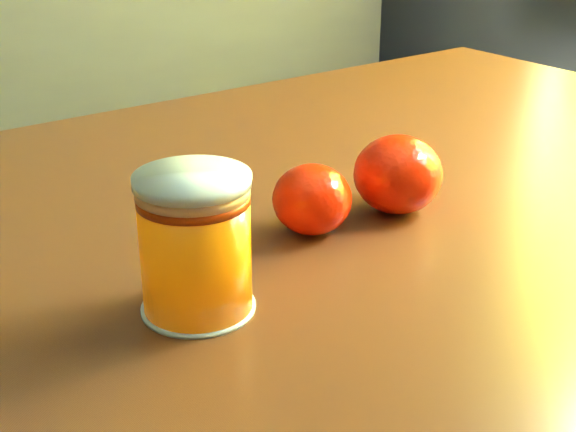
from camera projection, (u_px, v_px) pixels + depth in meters
table at (356, 310)px, 0.72m from camera, size 1.16×0.87×0.82m
juice_glass at (195, 245)px, 0.50m from camera, size 0.07×0.07×0.09m
orange_front at (312, 199)px, 0.62m from camera, size 0.08×0.08×0.05m
orange_back at (398, 174)px, 0.65m from camera, size 0.08×0.08×0.06m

